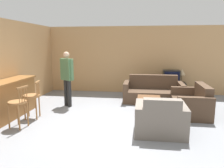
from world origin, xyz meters
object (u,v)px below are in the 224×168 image
bar_chair_mid (32,98)px  person_by_window (67,76)px  coffee_table (149,101)px  loveseat_right (192,104)px  table_lamp (182,72)px  tv (171,76)px  tv_unit (171,89)px  armchair_near (160,120)px  couch_far (153,93)px  bar_chair_near (18,105)px

bar_chair_mid → person_by_window: 1.40m
bar_chair_mid → coffee_table: bearing=15.4°
loveseat_right → table_lamp: (0.06, 2.16, 0.60)m
loveseat_right → coffee_table: 1.18m
tv → table_lamp: table_lamp is taller
tv_unit → tv: (0.00, -0.00, 0.48)m
table_lamp → tv_unit: bearing=-180.0°
coffee_table → tv_unit: tv_unit is taller
loveseat_right → tv_unit: 2.18m
tv → table_lamp: (0.37, 0.00, 0.15)m
armchair_near → tv_unit: armchair_near is taller
coffee_table → person_by_window: 2.59m
armchair_near → person_by_window: bearing=146.4°
tv_unit → tv: size_ratio=1.72×
couch_far → bar_chair_near: bearing=-138.4°
tv_unit → person_by_window: (-3.35, -1.87, 0.70)m
bar_chair_near → tv_unit: size_ratio=0.96×
armchair_near → loveseat_right: size_ratio=0.73×
person_by_window → armchair_near: bearing=-33.6°
couch_far → tv: tv is taller
bar_chair_mid → table_lamp: 5.26m
bar_chair_mid → couch_far: bearing=34.3°
couch_far → tv: size_ratio=3.28×
loveseat_right → coffee_table: loveseat_right is taller
bar_chair_near → loveseat_right: 4.48m
tv_unit → couch_far: bearing=-126.6°
armchair_near → coffee_table: bearing=98.5°
bar_chair_mid → loveseat_right: (4.18, 0.94, -0.24)m
coffee_table → table_lamp: 2.63m
tv_unit → tv: tv is taller
bar_chair_near → tv: bearing=44.1°
person_by_window → bar_chair_mid: bearing=-112.8°
couch_far → loveseat_right: 1.58m
table_lamp → loveseat_right: bearing=-91.6°
couch_far → table_lamp: (1.06, 0.93, 0.59)m
armchair_near → coffee_table: 1.41m
bar_chair_near → tv_unit: (3.87, 3.75, -0.28)m
tv_unit → person_by_window: person_by_window is taller
couch_far → table_lamp: 1.53m
tv → person_by_window: size_ratio=0.35×
couch_far → coffee_table: size_ratio=2.07×
bar_chair_mid → tv_unit: size_ratio=0.96×
bar_chair_mid → table_lamp: size_ratio=1.90×
bar_chair_near → bar_chair_mid: same height
loveseat_right → table_lamp: 2.24m
loveseat_right → coffee_table: size_ratio=1.54×
table_lamp → bar_chair_mid: bearing=-143.8°
tv → armchair_near: bearing=-100.1°
couch_far → loveseat_right: size_ratio=1.34×
armchair_near → person_by_window: size_ratio=0.63×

